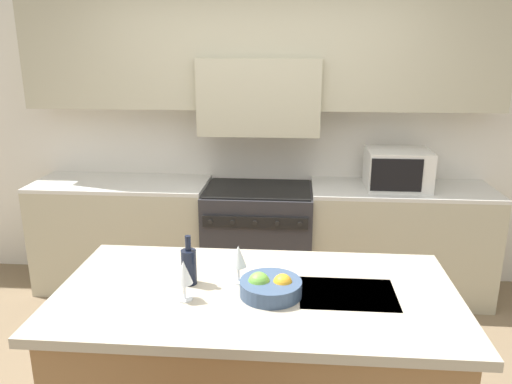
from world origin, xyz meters
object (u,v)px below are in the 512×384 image
object	(u,v)px
range_stove	(258,240)
wine_bottle	(189,266)
wine_glass_near	(184,274)
fruit_bowl	(270,287)
microwave	(397,169)
wine_glass_far	(238,257)

from	to	relation	value
range_stove	wine_bottle	distance (m)	1.89
wine_glass_near	fruit_bowl	size ratio (longest dim) A/B	0.66
microwave	wine_bottle	bearing A→B (deg)	-125.83
microwave	wine_glass_far	xyz separation A→B (m)	(-1.08, -1.78, -0.02)
range_stove	microwave	size ratio (longest dim) A/B	1.85
wine_glass_near	wine_bottle	bearing A→B (deg)	94.30
wine_bottle	wine_glass_far	world-z (taller)	wine_bottle
wine_glass_near	wine_glass_far	world-z (taller)	same
microwave	range_stove	bearing A→B (deg)	-179.04
wine_glass_far	fruit_bowl	world-z (taller)	wine_glass_far
wine_glass_near	wine_glass_far	size ratio (longest dim) A/B	1.00
wine_glass_far	fruit_bowl	distance (m)	0.22
range_stove	fruit_bowl	size ratio (longest dim) A/B	3.23
wine_glass_far	wine_bottle	bearing A→B (deg)	-171.28
wine_glass_far	fruit_bowl	xyz separation A→B (m)	(0.16, -0.12, -0.09)
range_stove	wine_glass_far	xyz separation A→B (m)	(0.04, -1.76, 0.61)
microwave	wine_bottle	xyz separation A→B (m)	(-1.31, -1.81, -0.06)
wine_bottle	wine_glass_near	bearing A→B (deg)	-85.70
microwave	wine_bottle	distance (m)	2.23
range_stove	wine_glass_near	xyz separation A→B (m)	(-0.18, -1.95, 0.61)
range_stove	wine_bottle	bearing A→B (deg)	-96.20
range_stove	fruit_bowl	world-z (taller)	fruit_bowl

